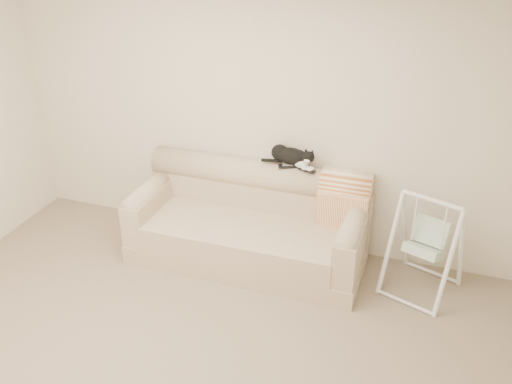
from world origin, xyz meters
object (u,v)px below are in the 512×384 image
baby_swing (426,245)px  remote_b (307,170)px  sofa (250,224)px  remote_a (288,166)px  tuxedo_cat (292,156)px

baby_swing → remote_b: bearing=169.5°
sofa → remote_b: bearing=22.3°
remote_a → baby_swing: 1.41m
sofa → remote_a: (0.30, 0.22, 0.56)m
sofa → baby_swing: (1.61, -0.01, 0.11)m
remote_a → baby_swing: (1.31, -0.23, -0.45)m
baby_swing → sofa: bearing=179.6°
remote_a → tuxedo_cat: (0.02, 0.04, 0.09)m
remote_a → tuxedo_cat: 0.10m
remote_a → remote_b: remote_a is taller
sofa → remote_b: remote_b is taller
sofa → tuxedo_cat: tuxedo_cat is taller
remote_a → tuxedo_cat: size_ratio=0.36×
sofa → remote_a: remote_a is taller
tuxedo_cat → baby_swing: tuxedo_cat is taller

